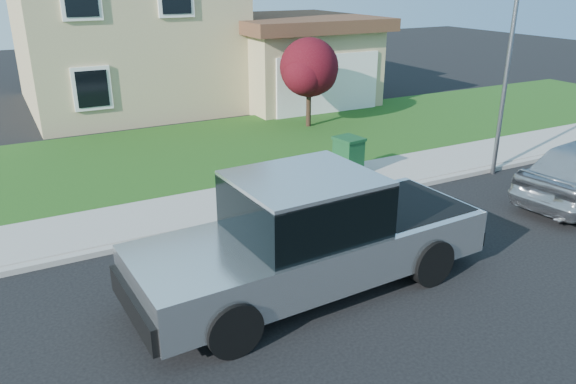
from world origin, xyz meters
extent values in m
plane|color=black|center=(0.00, 0.00, 0.00)|extent=(80.00, 80.00, 0.00)
cube|color=gray|center=(1.00, 2.90, 0.06)|extent=(40.00, 0.20, 0.12)
cube|color=gray|center=(1.00, 4.00, 0.07)|extent=(40.00, 2.00, 0.15)
cube|color=#133E11|center=(1.00, 8.50, 0.05)|extent=(40.00, 7.00, 0.10)
cube|color=tan|center=(0.00, 17.00, 3.20)|extent=(8.00, 9.00, 6.40)
cube|color=tan|center=(6.50, 14.00, 1.60)|extent=(5.50, 6.00, 3.20)
cube|color=white|center=(6.50, 10.98, 1.25)|extent=(4.60, 0.12, 2.30)
cube|color=#4C2D1E|center=(6.50, 14.00, 3.40)|extent=(6.20, 6.80, 0.50)
cube|color=black|center=(-2.20, 12.45, 1.60)|extent=(1.30, 0.10, 1.50)
cylinder|color=black|center=(-2.78, -1.29, 0.45)|extent=(0.91, 0.38, 0.89)
cylinder|color=black|center=(-2.89, 0.75, 0.45)|extent=(0.91, 0.38, 0.89)
cylinder|color=black|center=(1.16, -1.09, 0.45)|extent=(0.91, 0.38, 0.89)
cylinder|color=black|center=(1.06, 0.95, 0.45)|extent=(0.91, 0.38, 0.89)
cube|color=silver|center=(-0.78, -0.17, 0.77)|extent=(6.45, 2.54, 0.80)
cube|color=black|center=(-0.95, -0.17, 1.61)|extent=(2.44, 2.19, 0.95)
cube|color=silver|center=(-0.95, -0.17, 2.10)|extent=(2.44, 2.19, 0.09)
cube|color=black|center=(1.33, -0.06, 1.15)|extent=(2.10, 1.99, 0.07)
cube|color=black|center=(-3.98, -0.33, 0.61)|extent=(0.24, 2.12, 0.45)
cube|color=black|center=(2.42, -0.01, 0.56)|extent=(0.24, 2.12, 0.28)
cube|color=black|center=(-1.90, 0.98, 1.50)|extent=(0.15, 0.25, 0.20)
imported|color=tan|center=(0.00, 1.25, 0.78)|extent=(0.59, 0.41, 1.56)
cylinder|color=tan|center=(0.00, 1.25, 1.58)|extent=(0.42, 0.42, 0.04)
cylinder|color=tan|center=(0.00, 1.25, 1.64)|extent=(0.21, 0.21, 0.15)
cylinder|color=black|center=(4.75, 9.50, 0.82)|extent=(0.18, 0.18, 1.44)
sphere|color=#490F17|center=(4.75, 9.50, 2.22)|extent=(2.08, 2.08, 2.08)
sphere|color=#490F17|center=(5.20, 9.77, 1.95)|extent=(1.53, 1.53, 1.53)
sphere|color=#490F17|center=(4.39, 9.23, 2.04)|extent=(1.44, 1.44, 1.44)
cube|color=#103C1C|center=(2.99, 4.28, 0.63)|extent=(0.67, 0.75, 0.96)
cube|color=#103C1C|center=(2.99, 4.28, 1.15)|extent=(0.74, 0.82, 0.08)
cylinder|color=slate|center=(6.89, 2.72, 2.52)|extent=(0.12, 0.12, 5.04)
camera|label=1|loc=(-5.34, -7.81, 5.30)|focal=35.00mm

